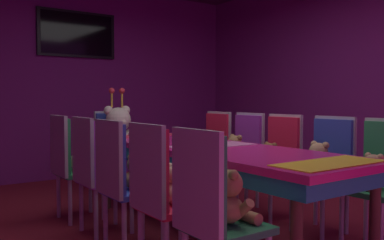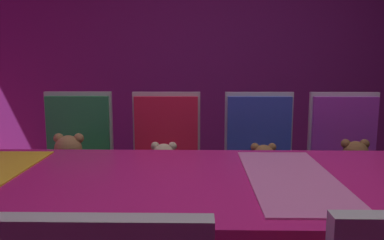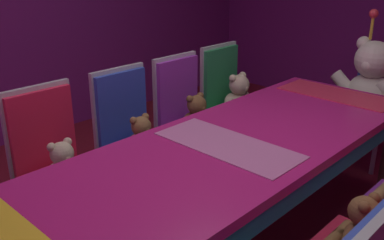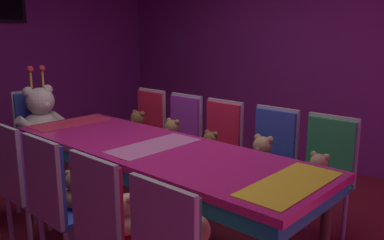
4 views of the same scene
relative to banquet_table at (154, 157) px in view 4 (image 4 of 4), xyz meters
name	(u,v)px [view 4 (image 4 of 4)]	position (x,y,z in m)	size (l,w,h in m)	color
ground_plane	(156,233)	(0.00, 0.00, -0.66)	(7.90, 7.90, 0.00)	maroon
wall_right	(312,49)	(2.60, 0.00, 0.74)	(0.12, 6.40, 2.80)	#721E72
banquet_table	(154,157)	(0.00, 0.00, 0.00)	(0.90, 2.81, 0.75)	#C61E72
chair_left_1	(108,221)	(-0.85, -0.54, -0.06)	(0.42, 0.41, 0.98)	red
teddy_left_1	(128,217)	(-0.70, -0.54, -0.08)	(0.21, 0.28, 0.26)	beige
chair_left_2	(56,194)	(-0.85, 0.02, -0.06)	(0.42, 0.41, 0.98)	#2D47B2
teddy_left_2	(75,192)	(-0.70, 0.02, -0.09)	(0.21, 0.27, 0.26)	olive
chair_left_3	(20,176)	(-0.84, 0.53, -0.06)	(0.42, 0.41, 0.98)	purple
teddy_left_3	(38,173)	(-0.70, 0.53, -0.08)	(0.23, 0.30, 0.28)	brown
teddy_left_4	(5,157)	(-0.73, 1.04, -0.06)	(0.27, 0.35, 0.33)	beige
chair_right_0	(326,166)	(0.87, -1.03, -0.06)	(0.42, 0.41, 0.98)	#268C4C
teddy_right_0	(318,173)	(0.73, -1.03, -0.08)	(0.22, 0.29, 0.27)	tan
chair_right_1	(271,153)	(0.87, -0.53, -0.06)	(0.42, 0.41, 0.98)	#2D47B2
teddy_right_1	(262,157)	(0.72, -0.53, -0.06)	(0.26, 0.34, 0.32)	tan
chair_right_2	(220,142)	(0.86, 0.02, -0.06)	(0.42, 0.41, 0.98)	red
teddy_right_2	(210,147)	(0.71, 0.02, -0.08)	(0.22, 0.28, 0.27)	brown
chair_right_3	(182,132)	(0.87, 0.54, -0.06)	(0.42, 0.41, 0.98)	purple
teddy_right_3	(172,136)	(0.72, 0.54, -0.07)	(0.25, 0.32, 0.30)	#9E7247
chair_right_4	(147,124)	(0.87, 1.07, -0.06)	(0.42, 0.41, 0.98)	red
teddy_right_4	(137,127)	(0.72, 1.07, -0.06)	(0.26, 0.33, 0.32)	brown
throne_chair	(35,125)	(0.00, 1.95, -0.06)	(0.41, 0.42, 0.98)	#2D47B2
king_teddy_bear	(42,117)	(0.00, 1.78, 0.06)	(0.63, 0.49, 0.81)	silver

